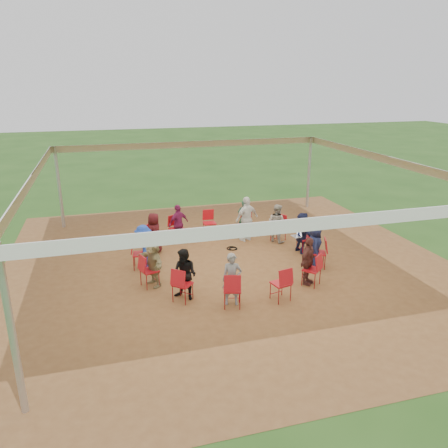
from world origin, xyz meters
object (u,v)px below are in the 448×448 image
object	(u,v)px
chair_7	(149,271)
chair_9	(232,289)
chair_8	(183,284)
person_seated_1	(277,223)
laptop	(298,234)
person_seated_2	(244,218)
chair_4	(177,229)
chair_12	(318,253)
chair_5	(151,239)
person_seated_5	(144,247)
person_seated_0	(302,233)
chair_0	(305,238)
chair_2	(245,223)
person_seated_6	(153,262)
person_seated_4	(154,233)
cable_coil	(232,248)
person_seated_7	(185,275)
person_seated_10	(315,246)
chair_1	(278,228)
person_seated_9	(308,261)
chair_11	(312,270)
person_seated_3	(179,223)
person_seated_8	(232,279)
chair_3	(209,223)
chair_10	(281,284)
chair_6	(140,254)
standing_person	(247,219)

from	to	relation	value
chair_7	chair_9	distance (m)	2.43
chair_8	person_seated_1	size ratio (longest dim) A/B	0.68
laptop	person_seated_2	bearing A→B (deg)	24.01
chair_4	chair_12	size ratio (longest dim) A/B	1.00
chair_5	chair_8	bearing A→B (deg)	41.54
chair_7	chair_12	xyz separation A→B (m)	(4.89, -0.09, 0.00)
chair_8	chair_5	bearing A→B (deg)	138.46
chair_7	person_seated_5	distance (m)	1.25
chair_5	person_seated_0	bearing A→B (deg)	110.26
chair_0	chair_5	world-z (taller)	same
chair_2	person_seated_6	xyz separation A→B (m)	(-3.60, -3.14, 0.21)
person_seated_4	cable_coil	world-z (taller)	person_seated_4
person_seated_7	person_seated_10	bearing A→B (deg)	55.38
chair_1	person_seated_0	xyz separation A→B (m)	(0.30, -1.19, 0.21)
chair_1	laptop	distance (m)	1.23
person_seated_1	person_seated_9	size ratio (longest dim) A/B	1.00
person_seated_6	person_seated_1	bearing A→B (deg)	96.92
chair_2	person_seated_10	distance (m)	3.40
chair_0	person_seated_9	bearing A→B (deg)	149.74
chair_12	chair_11	bearing A→B (deg)	166.15
person_seated_3	chair_1	bearing A→B (deg)	139.98
person_seated_9	laptop	distance (m)	2.25
chair_12	laptop	size ratio (longest dim) A/B	2.65
chair_1	chair_9	size ratio (longest dim) A/B	1.00
chair_8	chair_9	distance (m)	1.25
chair_2	person_seated_8	distance (m)	5.08
chair_3	cable_coil	xyz separation A→B (m)	(0.39, -1.51, -0.43)
chair_4	person_seated_6	distance (m)	3.40
chair_8	person_seated_8	bearing A→B (deg)	19.29
chair_10	chair_6	bearing A→B (deg)	124.62
person_seated_1	person_seated_5	bearing A→B (deg)	69.23
chair_0	person_seated_4	bearing A→B (deg)	69.74
chair_10	chair_11	distance (m)	1.25
chair_10	person_seated_9	distance (m)	1.25
person_seated_0	person_seated_7	world-z (taller)	same
chair_10	person_seated_4	xyz separation A→B (m)	(-2.61, 4.00, 0.21)
chair_0	chair_4	size ratio (longest dim) A/B	1.00
chair_5	person_seated_3	xyz separation A→B (m)	(1.00, 0.71, 0.21)
chair_6	chair_8	bearing A→B (deg)	27.69
person_seated_2	chair_2	bearing A→B (deg)	-90.00
chair_3	person_seated_10	xyz separation A→B (m)	(2.27, -3.54, 0.21)
person_seated_7	person_seated_6	bearing A→B (deg)	166.15
chair_9	person_seated_1	bearing A→B (deg)	69.74
person_seated_6	standing_person	world-z (taller)	standing_person
chair_10	person_seated_10	distance (m)	2.39
person_seated_7	person_seated_3	bearing A→B (deg)	124.62
chair_5	person_seated_9	bearing A→B (deg)	83.24
chair_2	chair_7	size ratio (longest dim) A/B	1.00
chair_0	standing_person	bearing A→B (deg)	38.44
chair_2	chair_9	world-z (taller)	same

